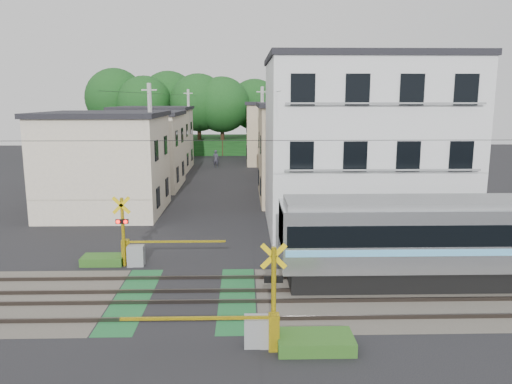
{
  "coord_description": "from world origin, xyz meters",
  "views": [
    {
      "loc": [
        2.16,
        -17.09,
        7.13
      ],
      "look_at": [
        2.7,
        5.0,
        2.96
      ],
      "focal_mm": 35.0,
      "sensor_mm": 36.0,
      "label": 1
    }
  ],
  "objects_px": {
    "crossing_signal_far": "(134,250)",
    "pedestrian": "(216,159)",
    "apartment_block": "(362,145)",
    "crossing_signal_near": "(259,324)"
  },
  "relations": [
    {
      "from": "crossing_signal_near",
      "to": "pedestrian",
      "type": "relative_size",
      "value": 2.6
    },
    {
      "from": "crossing_signal_near",
      "to": "pedestrian",
      "type": "height_order",
      "value": "crossing_signal_near"
    },
    {
      "from": "crossing_signal_far",
      "to": "pedestrian",
      "type": "distance_m",
      "value": 31.03
    },
    {
      "from": "pedestrian",
      "to": "crossing_signal_far",
      "type": "bearing_deg",
      "value": 101.32
    },
    {
      "from": "crossing_signal_far",
      "to": "apartment_block",
      "type": "distance_m",
      "value": 13.14
    },
    {
      "from": "crossing_signal_far",
      "to": "apartment_block",
      "type": "bearing_deg",
      "value": 27.78
    },
    {
      "from": "pedestrian",
      "to": "apartment_block",
      "type": "bearing_deg",
      "value": 124.91
    },
    {
      "from": "crossing_signal_far",
      "to": "pedestrian",
      "type": "relative_size",
      "value": 2.6
    },
    {
      "from": "apartment_block",
      "to": "pedestrian",
      "type": "xyz_separation_m",
      "value": [
        -9.27,
        25.14,
        -3.74
      ]
    },
    {
      "from": "apartment_block",
      "to": "pedestrian",
      "type": "distance_m",
      "value": 27.05
    }
  ]
}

